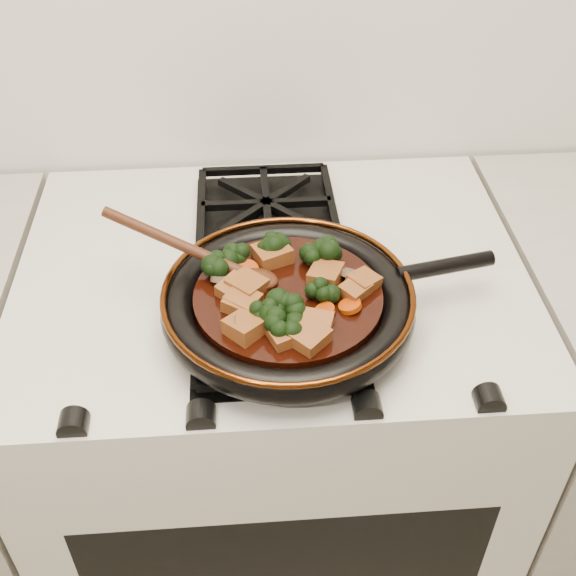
{
  "coord_description": "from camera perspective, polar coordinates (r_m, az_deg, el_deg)",
  "views": [
    {
      "loc": [
        -0.04,
        0.85,
        1.58
      ],
      "look_at": [
        0.02,
        1.56,
        0.97
      ],
      "focal_mm": 45.0,
      "sensor_mm": 36.0,
      "label": 1
    }
  ],
  "objects": [
    {
      "name": "carrot_coin_0",
      "position": [
        0.9,
        -3.18,
        -2.88
      ],
      "size": [
        0.03,
        0.03,
        0.01
      ],
      "primitive_type": "cylinder",
      "rotation": [
        -0.0,
        0.23,
        0.0
      ],
      "color": "#A53104",
      "rests_on": "braising_sauce"
    },
    {
      "name": "carrot_coin_1",
      "position": [
        0.9,
        -3.12,
        -2.76
      ],
      "size": [
        0.03,
        0.03,
        0.02
      ],
      "primitive_type": "cylinder",
      "rotation": [
        -0.1,
        0.32,
        0.0
      ],
      "color": "#A53104",
      "rests_on": "braising_sauce"
    },
    {
      "name": "broccoli_floret_2",
      "position": [
        0.9,
        -2.15,
        -2.16
      ],
      "size": [
        0.09,
        0.08,
        0.06
      ],
      "primitive_type": null,
      "rotation": [
        -0.08,
        0.14,
        2.05
      ],
      "color": "black",
      "rests_on": "braising_sauce"
    },
    {
      "name": "mushroom_slice_0",
      "position": [
        0.97,
        4.96,
        1.15
      ],
      "size": [
        0.05,
        0.05,
        0.03
      ],
      "primitive_type": "cylinder",
      "rotation": [
        0.57,
        0.0,
        2.57
      ],
      "color": "brown",
      "rests_on": "braising_sauce"
    },
    {
      "name": "carrot_coin_2",
      "position": [
        0.98,
        -3.17,
        1.49
      ],
      "size": [
        0.03,
        0.03,
        0.02
      ],
      "primitive_type": "cylinder",
      "rotation": [
        0.31,
        0.25,
        0.0
      ],
      "color": "#A53104",
      "rests_on": "braising_sauce"
    },
    {
      "name": "broccoli_floret_8",
      "position": [
        0.89,
        -0.21,
        -3.11
      ],
      "size": [
        0.08,
        0.08,
        0.06
      ],
      "primitive_type": null,
      "rotation": [
        -0.01,
        -0.08,
        0.93
      ],
      "color": "black",
      "rests_on": "braising_sauce"
    },
    {
      "name": "tofu_cube_9",
      "position": [
        0.94,
        -4.26,
        -0.12
      ],
      "size": [
        0.05,
        0.05,
        0.03
      ],
      "primitive_type": "cube",
      "rotation": [
        0.1,
        -0.09,
        0.83
      ],
      "color": "brown",
      "rests_on": "braising_sauce"
    },
    {
      "name": "broccoli_floret_5",
      "position": [
        0.91,
        -0.3,
        -1.51
      ],
      "size": [
        0.09,
        0.08,
        0.07
      ],
      "primitive_type": null,
      "rotation": [
        0.18,
        0.08,
        1.06
      ],
      "color": "black",
      "rests_on": "braising_sauce"
    },
    {
      "name": "skillet",
      "position": [
        0.96,
        0.12,
        -1.16
      ],
      "size": [
        0.46,
        0.34,
        0.05
      ],
      "rotation": [
        0.0,
        0.0,
        0.2
      ],
      "color": "black",
      "rests_on": "burner_grate_front"
    },
    {
      "name": "tofu_cube_4",
      "position": [
        0.89,
        2.29,
        -2.95
      ],
      "size": [
        0.05,
        0.05,
        0.02
      ],
      "primitive_type": "cube",
      "rotation": [
        0.0,
        -0.11,
        1.26
      ],
      "color": "brown",
      "rests_on": "braising_sauce"
    },
    {
      "name": "tofu_cube_6",
      "position": [
        0.96,
        3.0,
        0.96
      ],
      "size": [
        0.06,
        0.06,
        0.03
      ],
      "primitive_type": "cube",
      "rotation": [
        -0.06,
        0.05,
        1.14
      ],
      "color": "brown",
      "rests_on": "braising_sauce"
    },
    {
      "name": "tofu_cube_0",
      "position": [
        0.88,
        -0.27,
        -3.74
      ],
      "size": [
        0.05,
        0.05,
        0.02
      ],
      "primitive_type": "cube",
      "rotation": [
        -0.06,
        -0.0,
        1.96
      ],
      "color": "brown",
      "rests_on": "braising_sauce"
    },
    {
      "name": "braising_sauce",
      "position": [
        0.95,
        0.0,
        -0.96
      ],
      "size": [
        0.25,
        0.25,
        0.02
      ],
      "primitive_type": "cylinder",
      "color": "black",
      "rests_on": "skillet"
    },
    {
      "name": "burner_grate_back",
      "position": [
        1.18,
        -1.71,
        6.34
      ],
      "size": [
        0.23,
        0.23,
        0.03
      ],
      "primitive_type": null,
      "color": "black",
      "rests_on": "stove"
    },
    {
      "name": "tofu_cube_10",
      "position": [
        0.96,
        5.98,
        0.44
      ],
      "size": [
        0.05,
        0.05,
        0.03
      ],
      "primitive_type": "cube",
      "rotation": [
        0.03,
        0.12,
        0.69
      ],
      "color": "brown",
      "rests_on": "braising_sauce"
    },
    {
      "name": "tofu_cube_1",
      "position": [
        0.92,
        -3.61,
        -1.09
      ],
      "size": [
        0.05,
        0.05,
        0.03
      ],
      "primitive_type": "cube",
      "rotation": [
        0.02,
        -0.09,
        2.53
      ],
      "color": "brown",
      "rests_on": "braising_sauce"
    },
    {
      "name": "stove",
      "position": [
        1.41,
        -1.03,
        -12.79
      ],
      "size": [
        0.76,
        0.6,
        0.9
      ],
      "primitive_type": "cube",
      "color": "beige",
      "rests_on": "ground"
    },
    {
      "name": "mushroom_slice_3",
      "position": [
        1.0,
        3.18,
        2.52
      ],
      "size": [
        0.04,
        0.04,
        0.03
      ],
      "primitive_type": "cylinder",
      "rotation": [
        0.68,
        0.0,
        0.2
      ],
      "color": "brown",
      "rests_on": "braising_sauce"
    },
    {
      "name": "broccoli_floret_0",
      "position": [
        0.94,
        2.53,
        -0.12
      ],
      "size": [
        0.08,
        0.09,
        0.07
      ],
      "primitive_type": null,
      "rotation": [
        -0.14,
        0.21,
        0.84
      ],
      "color": "black",
      "rests_on": "braising_sauce"
    },
    {
      "name": "tofu_cube_2",
      "position": [
        0.94,
        5.34,
        -0.19
      ],
      "size": [
        0.05,
        0.05,
        0.02
      ],
      "primitive_type": "cube",
      "rotation": [
        0.07,
        -0.05,
        0.71
      ],
      "color": "brown",
      "rests_on": "braising_sauce"
    },
    {
      "name": "wooden_spoon",
      "position": [
        0.97,
        -5.82,
        2.22
      ],
      "size": [
        0.14,
        0.08,
        0.23
      ],
      "rotation": [
        0.0,
        0.0,
        2.76
      ],
      "color": "#401D0D",
      "rests_on": "braising_sauce"
    },
    {
      "name": "burner_grate_front",
      "position": [
        0.97,
        -0.86,
        -3.06
      ],
      "size": [
        0.23,
        0.23,
        0.03
      ],
      "primitive_type": null,
      "color": "black",
      "rests_on": "stove"
    },
    {
      "name": "tofu_cube_3",
      "position": [
        0.92,
        -3.81,
        -1.19
      ],
      "size": [
        0.05,
        0.05,
        0.03
      ],
      "primitive_type": "cube",
      "rotation": [
        0.11,
        -0.02,
        1.05
      ],
      "color": "brown",
      "rests_on": "braising_sauce"
    },
    {
      "name": "mushroom_slice_2",
      "position": [
        0.89,
        -3.64,
        -3.18
      ],
      "size": [
        0.03,
        0.04,
        0.03
      ],
      "primitive_type": "cylinder",
      "rotation": [
        0.81,
        0.0,
        1.64
      ],
      "color": "brown",
      "rests_on": "braising_sauce"
    },
    {
      "name": "carrot_coin_4",
      "position": [
        0.92,
        4.92,
        -1.43
      ],
      "size": [
        0.03,
        0.03,
        0.02
      ],
      "primitive_type": "cylinder",
      "rotation": [
        -0.14,
        -0.25,
        0.0
      ],
      "color": "#A53104",
      "rests_on": "braising_sauce"
    },
    {
      "name": "broccoli_floret_3",
      "position": [
        0.98,
        -5.25,
        1.58
      ],
      "size": [
        0.08,
        0.09,
        0.06
      ],
      "primitive_type": null,
      "rotation": [
        0.07,
        0.07,
        2.38
      ],
      "color": "black",
      "rests_on": "braising_sauce"
    },
    {
      "name": "carrot_coin_3",
      "position": [
        0.92,
        2.94,
        -1.81
      ],
      "size": [
        0.03,
        0.03,
        0.02
      ],
      "primitive_type": "cylinder",
      "rotation": [
        -0.03,
        -0.29,
        0.0
      ],
      "color": "#A53104",
      "rests_on": "braising_sauce"
    },
    {
      "name": "mushroom_slice_1",
      "position": [
        0.96,
        -5.2,
        0.77
      ],
      "size": [
        0.04,
        0.03,
        0.02
      ],
      "primitive_type": "cylinder",
      "rotation": [
        0.55,
        0.0,
        3.03
      ],
      "color": "brown",
      "rests_on": "braising_sauce"
    },
    {
      "name": "tofu_cube_5",
      "position": [
        1.0,
        -1.24,
        2.68
      ],
      "size": [
        0.06,
        0.06,
        0.03
      ],
      "primitive_type": "cube",
      "rotation": [
        -0.04,
        0.05,
        1.96
      ],
      "color": "brown",
      "rests_on": "braising_sauce"
    },
    {
      "name": "broccoli_floret_1",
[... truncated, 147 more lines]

